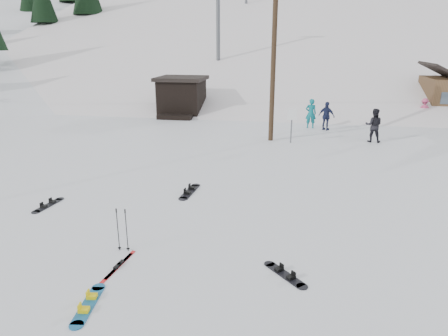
# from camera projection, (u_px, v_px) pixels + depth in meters

# --- Properties ---
(ground) EXTENTS (200.00, 200.00, 0.00)m
(ground) POSITION_uv_depth(u_px,v_px,m) (144.00, 278.00, 9.19)
(ground) COLOR white
(ground) RESTS_ON ground
(ski_slope) EXTENTS (60.00, 85.24, 65.97)m
(ski_slope) POSITION_uv_depth(u_px,v_px,m) (272.00, 153.00, 64.42)
(ski_slope) COLOR white
(ski_slope) RESTS_ON ground
(ridge_left) EXTENTS (47.54, 95.03, 58.38)m
(ridge_left) POSITION_uv_depth(u_px,v_px,m) (43.00, 148.00, 63.57)
(ridge_left) COLOR white
(ridge_left) RESTS_ON ground
(treeline_left) EXTENTS (20.00, 64.00, 10.00)m
(treeline_left) POSITION_uv_depth(u_px,v_px,m) (9.00, 83.00, 52.39)
(treeline_left) COLOR black
(treeline_left) RESTS_ON ground
(treeline_crest) EXTENTS (50.00, 6.00, 10.00)m
(treeline_crest) POSITION_uv_depth(u_px,v_px,m) (283.00, 65.00, 89.85)
(treeline_crest) COLOR black
(treeline_crest) RESTS_ON ski_slope
(utility_pole) EXTENTS (2.00, 0.26, 9.00)m
(utility_pole) POSITION_uv_depth(u_px,v_px,m) (274.00, 52.00, 20.56)
(utility_pole) COLOR #3A2819
(utility_pole) RESTS_ON ground
(trail_sign) EXTENTS (0.50, 0.09, 1.85)m
(trail_sign) POSITION_uv_depth(u_px,v_px,m) (292.00, 119.00, 21.02)
(trail_sign) COLOR #595B60
(trail_sign) RESTS_ON ground
(lift_hut) EXTENTS (3.40, 4.10, 2.75)m
(lift_hut) POSITION_uv_depth(u_px,v_px,m) (182.00, 96.00, 29.25)
(lift_hut) COLOR black
(lift_hut) RESTS_ON ground
(lift_tower_near) EXTENTS (2.20, 0.36, 8.00)m
(lift_tower_near) POSITION_uv_depth(u_px,v_px,m) (218.00, 10.00, 35.61)
(lift_tower_near) COLOR #595B60
(lift_tower_near) RESTS_ON ski_slope
(hero_snowboard) EXTENTS (0.45, 1.51, 0.11)m
(hero_snowboard) POSITION_uv_depth(u_px,v_px,m) (88.00, 304.00, 8.23)
(hero_snowboard) COLOR #176197
(hero_snowboard) RESTS_ON ground
(hero_skis) EXTENTS (0.26, 1.51, 0.08)m
(hero_skis) POSITION_uv_depth(u_px,v_px,m) (119.00, 266.00, 9.67)
(hero_skis) COLOR red
(hero_skis) RESTS_ON ground
(ski_poles) EXTENTS (0.32, 0.09, 1.17)m
(ski_poles) POSITION_uv_depth(u_px,v_px,m) (122.00, 229.00, 10.24)
(ski_poles) COLOR black
(ski_poles) RESTS_ON ground
(board_scatter_b) EXTENTS (0.41, 1.42, 0.10)m
(board_scatter_b) POSITION_uv_depth(u_px,v_px,m) (48.00, 205.00, 13.23)
(board_scatter_b) COLOR black
(board_scatter_b) RESTS_ON ground
(board_scatter_d) EXTENTS (1.04, 1.08, 0.10)m
(board_scatter_d) POSITION_uv_depth(u_px,v_px,m) (285.00, 274.00, 9.30)
(board_scatter_d) COLOR black
(board_scatter_d) RESTS_ON ground
(board_scatter_f) EXTENTS (0.43, 1.71, 0.12)m
(board_scatter_f) POSITION_uv_depth(u_px,v_px,m) (190.00, 191.00, 14.41)
(board_scatter_f) COLOR black
(board_scatter_f) RESTS_ON ground
(skier_teal) EXTENTS (0.68, 0.46, 1.82)m
(skier_teal) POSITION_uv_depth(u_px,v_px,m) (311.00, 113.00, 24.82)
(skier_teal) COLOR #0B6B76
(skier_teal) RESTS_ON ground
(skier_dark) EXTENTS (0.98, 0.82, 1.81)m
(skier_dark) POSITION_uv_depth(u_px,v_px,m) (374.00, 125.00, 21.34)
(skier_dark) COLOR black
(skier_dark) RESTS_ON ground
(skier_pink) EXTENTS (0.96, 0.57, 1.47)m
(skier_pink) POSITION_uv_depth(u_px,v_px,m) (424.00, 109.00, 27.42)
(skier_pink) COLOR #C74672
(skier_pink) RESTS_ON ground
(skier_navy) EXTENTS (1.09, 0.85, 1.73)m
(skier_navy) POSITION_uv_depth(u_px,v_px,m) (327.00, 116.00, 24.19)
(skier_navy) COLOR #1A2143
(skier_navy) RESTS_ON ground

